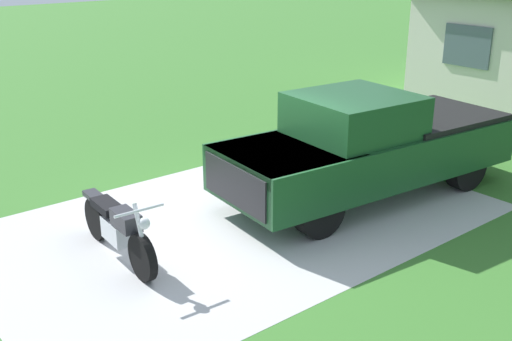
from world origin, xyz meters
name	(u,v)px	position (x,y,z in m)	size (l,w,h in m)	color
ground_plane	(241,221)	(0.00, 0.00, 0.00)	(80.00, 80.00, 0.00)	#366C29
driveway_pad	(241,221)	(0.00, 0.00, 0.00)	(5.18, 8.25, 0.01)	#AEAEAE
motorcycle	(118,228)	(-0.09, -2.13, 0.47)	(2.21, 0.70, 1.09)	black
pickup_truck	(371,144)	(0.53, 2.51, 0.95)	(2.46, 5.76, 1.90)	black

